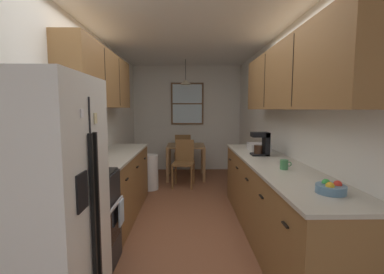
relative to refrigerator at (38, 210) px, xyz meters
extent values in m
plane|color=brown|center=(0.95, 2.27, -0.86)|extent=(12.00, 12.00, 0.00)
cube|color=white|center=(-0.40, 2.27, 0.42)|extent=(0.10, 9.00, 2.55)
cube|color=white|center=(2.30, 2.27, 0.42)|extent=(0.10, 9.00, 2.55)
cube|color=white|center=(0.95, 4.92, 0.42)|extent=(4.40, 0.10, 2.55)
cube|color=white|center=(0.95, 2.27, 1.73)|extent=(4.40, 9.00, 0.08)
cube|color=white|center=(0.00, 0.00, 0.00)|extent=(0.69, 0.75, 1.72)
cube|color=black|center=(0.35, 0.00, -0.05)|extent=(0.01, 0.01, 1.54)
cube|color=black|center=(0.36, -0.04, -0.05)|extent=(0.02, 0.02, 1.10)
cube|color=black|center=(0.36, 0.04, -0.05)|extent=(0.02, 0.02, 1.10)
cube|color=black|center=(0.35, -0.17, 0.17)|extent=(0.01, 0.15, 0.22)
cube|color=beige|center=(0.35, 0.10, 0.58)|extent=(0.01, 0.05, 0.07)
cube|color=white|center=(0.35, -0.12, 0.62)|extent=(0.01, 0.04, 0.05)
cube|color=black|center=(-0.04, 0.70, -0.41)|extent=(0.62, 0.60, 0.90)
cube|color=black|center=(0.28, 0.70, -0.44)|extent=(0.01, 0.42, 0.30)
cube|color=silver|center=(0.30, 0.70, -0.23)|extent=(0.02, 0.48, 0.02)
cube|color=black|center=(-0.04, 0.70, 0.05)|extent=(0.59, 0.57, 0.02)
cube|color=black|center=(-0.32, 0.70, 0.14)|extent=(0.06, 0.60, 0.20)
cylinder|color=#2D2D2D|center=(-0.18, 0.56, 0.07)|extent=(0.15, 0.15, 0.01)
cylinder|color=#2D2D2D|center=(-0.18, 0.83, 0.07)|extent=(0.15, 0.15, 0.01)
cylinder|color=#2D2D2D|center=(0.10, 0.56, 0.07)|extent=(0.15, 0.15, 0.01)
cylinder|color=#2D2D2D|center=(0.10, 0.83, 0.07)|extent=(0.15, 0.15, 0.01)
cube|color=silver|center=(-0.16, 0.70, 0.80)|extent=(0.38, 0.57, 0.31)
cube|color=black|center=(0.04, 0.64, 0.80)|extent=(0.01, 0.34, 0.20)
cube|color=#2D2D33|center=(0.04, 0.89, 0.80)|extent=(0.01, 0.11, 0.20)
cube|color=brown|center=(-0.05, 1.98, -0.42)|extent=(0.60, 1.95, 0.87)
cube|color=#B7B2A3|center=(-0.05, 1.98, 0.03)|extent=(0.63, 1.97, 0.03)
cube|color=black|center=(0.26, 1.33, -0.16)|extent=(0.02, 0.10, 0.01)
cube|color=black|center=(0.26, 1.98, -0.16)|extent=(0.02, 0.10, 0.01)
cube|color=black|center=(0.26, 2.64, -0.16)|extent=(0.02, 0.10, 0.01)
cube|color=brown|center=(-0.19, 1.93, 1.03)|extent=(0.32, 2.05, 0.73)
cube|color=#2D2319|center=(-0.03, 1.60, 1.03)|extent=(0.01, 0.01, 0.67)
cube|color=#2D2319|center=(-0.03, 2.27, 1.03)|extent=(0.01, 0.01, 0.67)
cube|color=brown|center=(1.95, 1.31, -0.42)|extent=(0.60, 3.02, 0.87)
cube|color=#B7B2A3|center=(1.95, 1.31, 0.03)|extent=(0.63, 3.04, 0.03)
cube|color=black|center=(1.64, 0.10, -0.16)|extent=(0.02, 0.10, 0.01)
cube|color=black|center=(1.64, 0.70, -0.16)|extent=(0.02, 0.10, 0.01)
cube|color=black|center=(1.64, 1.31, -0.16)|extent=(0.02, 0.10, 0.01)
cube|color=black|center=(1.64, 1.91, -0.16)|extent=(0.02, 0.10, 0.01)
cube|color=black|center=(1.64, 2.52, -0.16)|extent=(0.02, 0.10, 0.01)
cube|color=brown|center=(2.09, 1.26, 1.00)|extent=(0.32, 2.72, 0.72)
cube|color=#2D2319|center=(1.93, 0.81, 1.00)|extent=(0.01, 0.01, 0.66)
cube|color=#2D2319|center=(1.93, 1.71, 1.00)|extent=(0.01, 0.01, 0.66)
cube|color=olive|center=(0.92, 4.06, -0.15)|extent=(0.81, 0.78, 0.03)
cube|color=olive|center=(0.55, 3.70, -0.51)|extent=(0.06, 0.06, 0.69)
cube|color=olive|center=(1.30, 3.70, -0.51)|extent=(0.06, 0.06, 0.69)
cube|color=olive|center=(0.55, 4.42, -0.51)|extent=(0.06, 0.06, 0.69)
cube|color=olive|center=(1.30, 4.42, -0.51)|extent=(0.06, 0.06, 0.69)
cube|color=brown|center=(0.88, 3.39, -0.41)|extent=(0.45, 0.45, 0.04)
cube|color=brown|center=(0.91, 3.57, -0.18)|extent=(0.37, 0.08, 0.45)
cylinder|color=brown|center=(1.03, 3.18, -0.64)|extent=(0.04, 0.04, 0.43)
cylinder|color=brown|center=(0.67, 3.23, -0.64)|extent=(0.04, 0.04, 0.43)
cylinder|color=brown|center=(1.09, 3.54, -0.64)|extent=(0.04, 0.04, 0.43)
cylinder|color=brown|center=(0.72, 3.59, -0.64)|extent=(0.04, 0.04, 0.43)
cube|color=brown|center=(0.86, 4.73, -0.41)|extent=(0.43, 0.43, 0.04)
cube|color=brown|center=(0.85, 4.55, -0.18)|extent=(0.37, 0.06, 0.45)
cylinder|color=brown|center=(0.70, 4.93, -0.64)|extent=(0.04, 0.04, 0.43)
cylinder|color=brown|center=(1.06, 4.90, -0.64)|extent=(0.04, 0.04, 0.43)
cylinder|color=brown|center=(0.67, 4.56, -0.64)|extent=(0.04, 0.04, 0.43)
cylinder|color=brown|center=(1.03, 4.54, -0.64)|extent=(0.04, 0.04, 0.43)
cylinder|color=black|center=(0.92, 4.06, 1.48)|extent=(0.01, 0.01, 0.43)
cone|color=beige|center=(0.92, 4.06, 1.21)|extent=(0.25, 0.25, 0.10)
sphere|color=white|center=(0.92, 4.06, 1.23)|extent=(0.06, 0.06, 0.06)
cube|color=brown|center=(0.96, 4.85, 0.77)|extent=(0.79, 0.04, 1.01)
cube|color=silver|center=(0.96, 4.83, 0.77)|extent=(0.71, 0.01, 0.93)
cube|color=brown|center=(0.96, 4.83, 0.77)|extent=(0.71, 0.02, 0.03)
cylinder|color=white|center=(0.25, 3.23, -0.53)|extent=(0.32, 0.32, 0.65)
cylinder|color=red|center=(-0.05, 1.13, 0.13)|extent=(0.12, 0.12, 0.18)
cylinder|color=white|center=(-0.05, 1.13, 0.23)|extent=(0.12, 0.12, 0.02)
cube|color=silver|center=(0.31, 0.85, -0.36)|extent=(0.02, 0.16, 0.24)
cube|color=black|center=(1.91, 1.76, 0.05)|extent=(0.22, 0.18, 0.02)
cube|color=black|center=(1.99, 1.76, 0.19)|extent=(0.06, 0.18, 0.30)
cube|color=black|center=(1.91, 1.76, 0.31)|extent=(0.22, 0.18, 0.06)
cylinder|color=#331E14|center=(1.89, 1.76, 0.12)|extent=(0.11, 0.11, 0.11)
cylinder|color=#3F7F4C|center=(1.93, 0.94, 0.09)|extent=(0.08, 0.08, 0.10)
torus|color=#3F7F4C|center=(1.98, 0.94, 0.10)|extent=(0.05, 0.01, 0.05)
cylinder|color=#597F9E|center=(1.99, 0.18, 0.07)|extent=(0.21, 0.21, 0.06)
cylinder|color=black|center=(1.99, 0.18, 0.09)|extent=(0.17, 0.17, 0.03)
sphere|color=red|center=(2.04, 0.18, 0.10)|extent=(0.06, 0.06, 0.06)
sphere|color=green|center=(1.98, 0.22, 0.10)|extent=(0.06, 0.06, 0.06)
sphere|color=yellow|center=(1.96, 0.14, 0.10)|extent=(0.06, 0.06, 0.06)
cube|color=silver|center=(2.01, 2.18, 0.09)|extent=(0.28, 0.34, 0.10)
cylinder|color=#E0D14C|center=(0.98, 3.98, -0.10)|extent=(0.20, 0.20, 0.06)
camera|label=1|loc=(0.96, -1.67, 0.65)|focal=24.88mm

